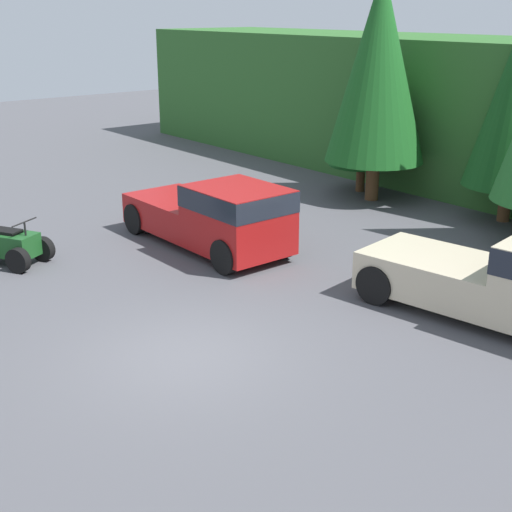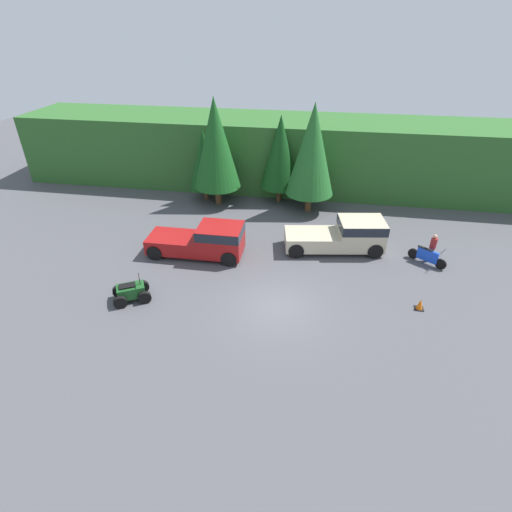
% 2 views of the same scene
% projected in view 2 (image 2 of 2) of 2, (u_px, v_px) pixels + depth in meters
% --- Properties ---
extents(ground_plane, '(80.00, 80.00, 0.00)m').
position_uv_depth(ground_plane, '(276.00, 307.00, 19.11)').
color(ground_plane, '#4C4C51').
extents(hillside_backdrop, '(44.00, 6.00, 5.20)m').
position_uv_depth(hillside_backdrop, '(302.00, 154.00, 31.20)').
color(hillside_backdrop, '#2D6028').
rests_on(hillside_backdrop, ground_plane).
extents(tree_left, '(2.29, 2.29, 5.21)m').
position_uv_depth(tree_left, '(204.00, 159.00, 28.51)').
color(tree_left, brown).
rests_on(tree_left, ground_plane).
extents(tree_mid_left, '(3.30, 3.30, 7.49)m').
position_uv_depth(tree_mid_left, '(216.00, 144.00, 27.18)').
color(tree_mid_left, brown).
rests_on(tree_mid_left, ground_plane).
extents(tree_mid_right, '(2.74, 2.74, 6.23)m').
position_uv_depth(tree_mid_right, '(280.00, 152.00, 28.00)').
color(tree_mid_right, brown).
rests_on(tree_mid_right, ground_plane).
extents(tree_right, '(3.24, 3.24, 7.37)m').
position_uv_depth(tree_right, '(312.00, 150.00, 26.14)').
color(tree_right, brown).
rests_on(tree_right, ground_plane).
extents(pickup_truck_red, '(5.48, 2.17, 1.91)m').
position_uv_depth(pickup_truck_red, '(205.00, 240.00, 22.68)').
color(pickup_truck_red, maroon).
rests_on(pickup_truck_red, ground_plane).
extents(pickup_truck_second, '(5.92, 2.96, 1.91)m').
position_uv_depth(pickup_truck_second, '(345.00, 234.00, 23.22)').
color(pickup_truck_second, beige).
rests_on(pickup_truck_second, ground_plane).
extents(dirt_bike, '(1.85, 1.36, 1.12)m').
position_uv_depth(dirt_bike, '(427.00, 256.00, 22.18)').
color(dirt_bike, black).
rests_on(dirt_bike, ground_plane).
extents(quad_atv, '(2.11, 1.87, 1.18)m').
position_uv_depth(quad_atv, '(131.00, 292.00, 19.36)').
color(quad_atv, black).
rests_on(quad_atv, ground_plane).
extents(rider_person, '(0.48, 0.48, 1.66)m').
position_uv_depth(rider_person, '(433.00, 247.00, 22.22)').
color(rider_person, navy).
rests_on(rider_person, ground_plane).
extents(traffic_cone, '(0.42, 0.42, 0.55)m').
position_uv_depth(traffic_cone, '(420.00, 305.00, 18.86)').
color(traffic_cone, black).
rests_on(traffic_cone, ground_plane).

